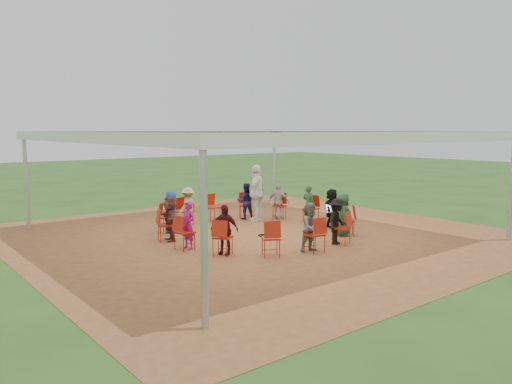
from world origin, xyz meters
TOP-DOWN VIEW (x-y plane):
  - ground at (0.00, 0.00)m, footprint 80.00×80.00m
  - dirt_patch at (0.00, 0.00)m, footprint 13.00×13.00m
  - tent at (0.00, 0.00)m, footprint 10.33×10.33m
  - chair_0 at (2.51, -0.81)m, footprint 0.55×0.53m
  - chair_1 at (2.62, 0.36)m, footprint 0.49×0.48m
  - chair_2 at (2.20, 1.46)m, footprint 0.60×0.59m
  - chair_3 at (1.35, 2.27)m, footprint 0.59×0.59m
  - chair_4 at (0.23, 2.63)m, footprint 0.46×0.48m
  - chair_5 at (-0.93, 2.47)m, footprint 0.55×0.56m
  - chair_6 at (-1.91, 1.82)m, footprint 0.61×0.61m
  - chair_7 at (-2.51, 0.81)m, footprint 0.55×0.53m
  - chair_8 at (-2.62, -0.36)m, footprint 0.49×0.48m
  - chair_9 at (-2.20, -1.46)m, footprint 0.60×0.59m
  - chair_10 at (-1.35, -2.27)m, footprint 0.59×0.59m
  - chair_11 at (-0.23, -2.63)m, footprint 0.46×0.48m
  - chair_12 at (0.93, -2.47)m, footprint 0.55×0.56m
  - chair_13 at (1.91, -1.82)m, footprint 0.61×0.61m
  - person_seated_0 at (2.40, -0.78)m, footprint 0.76×1.22m
  - person_seated_1 at (2.50, 0.34)m, footprint 0.35×0.49m
  - person_seated_2 at (2.10, 1.39)m, footprint 0.71×0.81m
  - person_seated_3 at (1.29, 2.17)m, footprint 0.69×0.60m
  - person_seated_4 at (-0.89, 2.36)m, footprint 0.89×0.65m
  - person_seated_5 at (-1.82, 1.74)m, footprint 0.66×0.67m
  - person_seated_6 at (-2.40, 0.78)m, footprint 0.76×1.22m
  - person_seated_7 at (-2.50, -0.34)m, footprint 0.35×0.49m
  - person_seated_8 at (-2.10, -1.39)m, footprint 0.71×0.81m
  - person_seated_9 at (-0.22, -2.51)m, footprint 0.63×0.40m
  - person_seated_10 at (0.89, -2.36)m, footprint 0.89×0.65m
  - person_seated_11 at (1.82, -1.74)m, footprint 0.66×0.67m
  - standing_person at (1.36, 1.65)m, footprint 1.25×1.05m
  - cable_coil at (0.02, -0.35)m, footprint 0.34×0.34m
  - laptop at (2.25, -0.73)m, footprint 0.36×0.40m

SIDE VIEW (x-z plane):
  - ground at x=0.00m, z-range 0.00..0.00m
  - dirt_patch at x=0.00m, z-range 0.01..0.01m
  - cable_coil at x=0.02m, z-range 0.01..0.04m
  - chair_0 at x=2.51m, z-range 0.00..0.90m
  - chair_1 at x=2.62m, z-range 0.00..0.90m
  - chair_2 at x=2.20m, z-range 0.00..0.90m
  - chair_3 at x=1.35m, z-range 0.00..0.90m
  - chair_4 at x=0.23m, z-range 0.00..0.90m
  - chair_5 at x=-0.93m, z-range 0.00..0.90m
  - chair_6 at x=-1.91m, z-range 0.00..0.90m
  - chair_7 at x=-2.51m, z-range 0.00..0.90m
  - chair_8 at x=-2.62m, z-range 0.00..0.90m
  - chair_9 at x=-2.20m, z-range 0.00..0.90m
  - chair_10 at x=-1.35m, z-range 0.00..0.90m
  - chair_11 at x=-0.23m, z-range 0.00..0.90m
  - chair_12 at x=0.93m, z-range 0.00..0.90m
  - chair_13 at x=1.91m, z-range 0.00..0.90m
  - laptop at x=2.25m, z-range 0.48..0.71m
  - person_seated_0 at x=2.40m, z-range 0.01..1.24m
  - person_seated_1 at x=2.50m, z-range 0.01..1.24m
  - person_seated_2 at x=2.10m, z-range 0.01..1.24m
  - person_seated_3 at x=1.29m, z-range 0.01..1.24m
  - person_seated_4 at x=-0.89m, z-range 0.01..1.24m
  - person_seated_5 at x=-1.82m, z-range 0.01..1.24m
  - person_seated_6 at x=-2.40m, z-range 0.01..1.24m
  - person_seated_7 at x=-2.50m, z-range 0.01..1.24m
  - person_seated_8 at x=-2.10m, z-range 0.01..1.24m
  - person_seated_9 at x=-0.22m, z-range 0.01..1.24m
  - person_seated_10 at x=0.89m, z-range 0.01..1.24m
  - person_seated_11 at x=1.82m, z-range 0.01..1.24m
  - standing_person at x=1.36m, z-range 0.01..1.90m
  - tent at x=0.00m, z-range 0.87..3.87m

